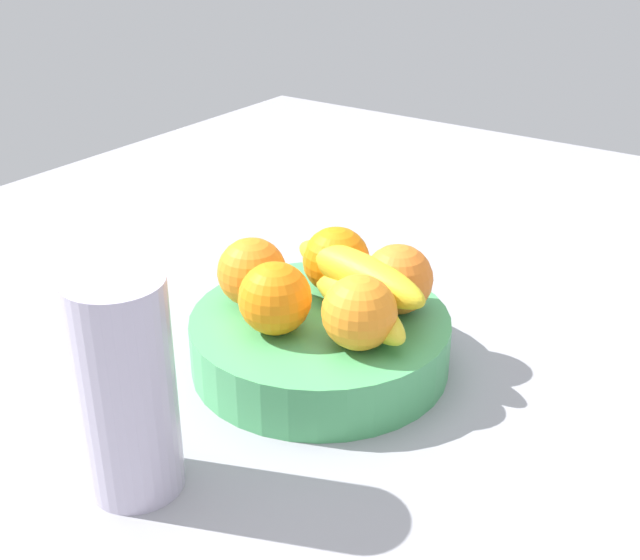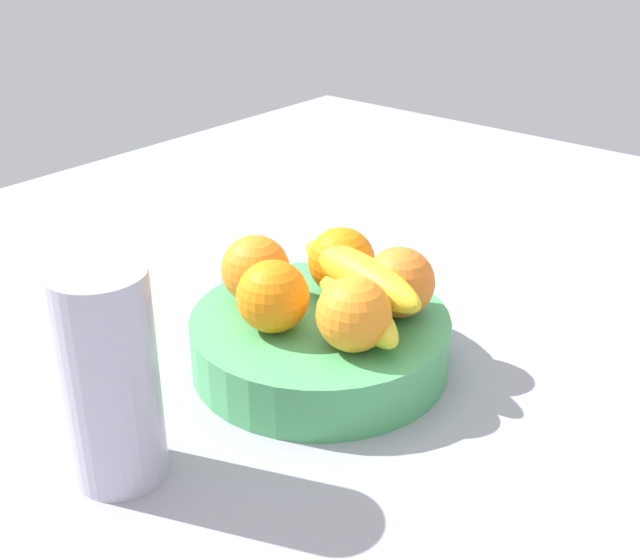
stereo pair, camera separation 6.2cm
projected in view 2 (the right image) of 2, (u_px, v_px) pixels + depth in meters
ground_plane at (297, 376)px, 81.01cm from camera, size 180.00×140.00×3.00cm
fruit_bowl at (320, 341)px, 79.03cm from camera, size 25.41×25.41×5.43cm
orange_front_left at (277, 298)px, 73.97cm from camera, size 6.87×6.87×6.87cm
orange_front_right at (354, 314)px, 71.20cm from camera, size 6.87×6.87×6.87cm
orange_center at (399, 282)px, 76.87cm from camera, size 6.87×6.87×6.87cm
orange_back_left at (342, 261)px, 81.21cm from camera, size 6.87×6.87×6.87cm
orange_back_right at (258, 268)px, 79.74cm from camera, size 6.87×6.87×6.87cm
banana_bunch at (357, 288)px, 76.48cm from camera, size 11.67×17.84×6.20cm
thermos_tumbler at (111, 379)px, 61.49cm from camera, size 7.50×7.50×18.21cm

